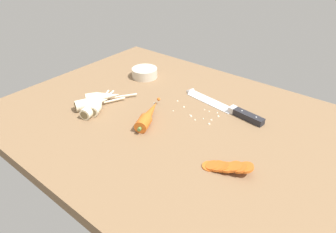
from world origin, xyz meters
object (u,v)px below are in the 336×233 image
(parsnip_back, at_px, (98,104))
(carrot_slice_stack, at_px, (227,167))
(whole_carrot, at_px, (148,116))
(prep_bowl, at_px, (145,72))
(parsnip_front, at_px, (92,103))
(parsnip_mid_right, at_px, (95,106))
(parsnip_mid_left, at_px, (103,97))
(chefs_knife, at_px, (220,105))

(parsnip_back, relative_size, carrot_slice_stack, 1.26)
(carrot_slice_stack, bearing_deg, whole_carrot, 171.27)
(whole_carrot, bearing_deg, prep_bowl, 134.28)
(whole_carrot, bearing_deg, parsnip_back, -164.64)
(whole_carrot, height_order, parsnip_front, whole_carrot)
(carrot_slice_stack, bearing_deg, prep_bowl, 152.20)
(whole_carrot, relative_size, carrot_slice_stack, 1.50)
(parsnip_mid_right, relative_size, parsnip_back, 1.22)
(parsnip_front, xyz_separation_m, parsnip_mid_left, (-0.00, 0.05, -0.00))
(whole_carrot, relative_size, prep_bowl, 1.78)
(carrot_slice_stack, bearing_deg, parsnip_back, -179.65)
(whole_carrot, distance_m, parsnip_front, 0.22)
(whole_carrot, xyz_separation_m, carrot_slice_stack, (0.33, -0.05, -0.01))
(parsnip_mid_left, bearing_deg, carrot_slice_stack, -4.53)
(whole_carrot, relative_size, parsnip_mid_right, 0.98)
(chefs_knife, bearing_deg, parsnip_back, -139.11)
(parsnip_back, height_order, prep_bowl, same)
(parsnip_mid_left, xyz_separation_m, carrot_slice_stack, (0.55, -0.04, -0.01))
(parsnip_front, bearing_deg, chefs_knife, 39.85)
(parsnip_front, xyz_separation_m, carrot_slice_stack, (0.54, 0.01, -0.01))
(parsnip_mid_left, xyz_separation_m, parsnip_mid_right, (0.03, -0.06, -0.00))
(whole_carrot, bearing_deg, parsnip_mid_left, -178.23)
(whole_carrot, height_order, parsnip_mid_left, whole_carrot)
(chefs_knife, distance_m, parsnip_mid_right, 0.45)
(carrot_slice_stack, bearing_deg, parsnip_mid_left, 175.47)
(carrot_slice_stack, relative_size, prep_bowl, 1.18)
(parsnip_mid_left, distance_m, parsnip_back, 0.05)
(parsnip_front, bearing_deg, parsnip_back, 19.92)
(parsnip_mid_left, height_order, carrot_slice_stack, parsnip_mid_left)
(prep_bowl, bearing_deg, parsnip_mid_left, -84.64)
(parsnip_back, relative_size, prep_bowl, 1.50)
(whole_carrot, distance_m, parsnip_mid_right, 0.20)
(chefs_knife, bearing_deg, parsnip_mid_left, -146.06)
(chefs_knife, relative_size, parsnip_mid_right, 1.74)
(parsnip_back, xyz_separation_m, carrot_slice_stack, (0.52, 0.00, -0.01))
(parsnip_mid_left, relative_size, parsnip_mid_right, 0.85)
(chefs_knife, xyz_separation_m, prep_bowl, (-0.38, 0.02, 0.01))
(parsnip_front, bearing_deg, parsnip_mid_right, -18.83)
(parsnip_front, xyz_separation_m, parsnip_back, (0.02, 0.01, 0.00))
(parsnip_front, height_order, prep_bowl, same)
(parsnip_mid_right, bearing_deg, parsnip_front, 161.17)
(parsnip_mid_left, bearing_deg, parsnip_back, -60.32)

